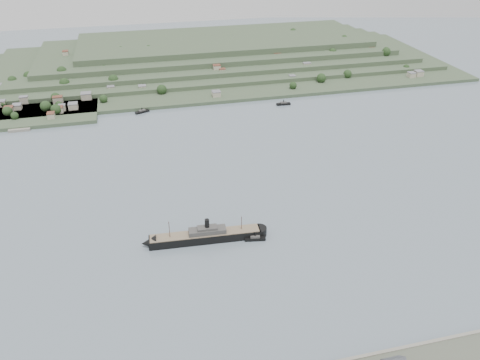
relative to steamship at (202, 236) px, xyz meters
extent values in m
plane|color=slate|center=(46.85, 28.63, -4.00)|extent=(1400.00, 1400.00, 0.00)
cube|color=#3B4D33|center=(46.85, 388.63, -2.00)|extent=(760.00, 260.00, 4.00)
cube|color=#3B4D33|center=(66.85, 413.63, 2.50)|extent=(680.00, 220.00, 5.00)
cube|color=#3B4D33|center=(81.85, 428.63, 8.00)|extent=(600.00, 200.00, 6.00)
cube|color=#3B4D33|center=(96.85, 443.63, 14.50)|extent=(520.00, 180.00, 7.00)
cube|color=#3B4D33|center=(111.85, 458.63, 22.00)|extent=(440.00, 160.00, 8.00)
cube|color=#3B4D33|center=(-153.15, 278.63, -2.00)|extent=(150.00, 90.00, 4.00)
cube|color=gray|center=(-158.15, 236.63, -2.60)|extent=(22.00, 14.00, 2.80)
cube|color=black|center=(2.10, -0.13, -0.91)|extent=(80.10, 15.50, 6.19)
cone|color=black|center=(-37.62, 2.32, -0.91)|extent=(11.25, 11.25, 10.61)
cylinder|color=black|center=(41.83, -2.58, -0.91)|extent=(10.61, 10.61, 6.19)
cube|color=#7A6851|center=(2.10, -0.13, 2.46)|extent=(78.28, 14.51, 0.53)
cube|color=#43413E|center=(3.87, -0.24, 4.40)|extent=(26.97, 9.58, 3.54)
cube|color=#43413E|center=(3.87, -0.24, 6.79)|extent=(14.51, 7.05, 2.21)
cylinder|color=black|center=(3.87, -0.24, 10.15)|extent=(3.18, 3.18, 7.96)
cylinder|color=#462C20|center=(-22.61, 1.40, 8.38)|extent=(0.44, 0.44, 14.15)
cylinder|color=#462C20|center=(28.59, -1.77, 7.50)|extent=(0.44, 0.44, 12.38)
cube|color=black|center=(37.07, -7.97, -2.81)|extent=(15.38, 6.36, 2.39)
cube|color=#43413E|center=(37.07, -7.97, -1.01)|extent=(7.15, 4.24, 1.79)
cylinder|color=black|center=(37.07, -7.97, 0.98)|extent=(1.00, 1.00, 3.48)
cube|color=black|center=(-27.80, 253.63, -2.90)|extent=(17.00, 10.55, 2.20)
cube|color=#43413E|center=(-27.80, 253.63, -1.25)|extent=(8.27, 6.23, 1.65)
cylinder|color=black|center=(-27.80, 253.63, 0.58)|extent=(0.92, 0.92, 3.21)
cube|color=black|center=(139.42, 238.58, -2.86)|extent=(17.33, 5.59, 2.28)
cube|color=#43413E|center=(139.42, 238.58, -1.15)|extent=(7.88, 4.18, 1.71)
cylinder|color=black|center=(139.42, 238.58, 0.75)|extent=(0.95, 0.95, 3.33)
camera|label=1|loc=(-36.45, -266.08, 204.57)|focal=35.00mm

